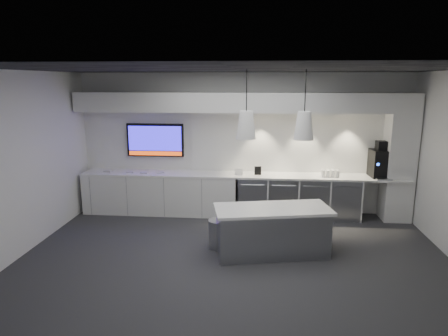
# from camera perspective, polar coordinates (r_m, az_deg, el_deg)

# --- Properties ---
(floor) EXTENTS (7.00, 7.00, 0.00)m
(floor) POSITION_cam_1_polar(r_m,az_deg,el_deg) (6.67, 1.45, -12.77)
(floor) COLOR #313134
(floor) RESTS_ON ground
(ceiling) EXTENTS (7.00, 7.00, 0.00)m
(ceiling) POSITION_cam_1_polar(r_m,az_deg,el_deg) (6.04, 1.60, 13.96)
(ceiling) COLOR black
(ceiling) RESTS_ON wall_back
(wall_back) EXTENTS (7.00, 0.00, 7.00)m
(wall_back) POSITION_cam_1_polar(r_m,az_deg,el_deg) (8.63, 2.61, 3.50)
(wall_back) COLOR white
(wall_back) RESTS_ON floor
(wall_front) EXTENTS (7.00, 0.00, 7.00)m
(wall_front) POSITION_cam_1_polar(r_m,az_deg,el_deg) (3.79, -0.99, -8.27)
(wall_front) COLOR white
(wall_front) RESTS_ON floor
(wall_left) EXTENTS (0.00, 7.00, 7.00)m
(wall_left) POSITION_cam_1_polar(r_m,az_deg,el_deg) (7.29, -27.10, 0.47)
(wall_left) COLOR white
(wall_left) RESTS_ON floor
(back_counter) EXTENTS (6.80, 0.65, 0.04)m
(back_counter) POSITION_cam_1_polar(r_m,az_deg,el_deg) (8.44, 2.47, -1.01)
(back_counter) COLOR white
(back_counter) RESTS_ON left_base_cabinets
(left_base_cabinets) EXTENTS (3.30, 0.63, 0.86)m
(left_base_cabinets) POSITION_cam_1_polar(r_m,az_deg,el_deg) (8.81, -9.03, -3.60)
(left_base_cabinets) COLOR white
(left_base_cabinets) RESTS_ON floor
(fridge_unit_a) EXTENTS (0.60, 0.61, 0.85)m
(fridge_unit_a) POSITION_cam_1_polar(r_m,az_deg,el_deg) (8.54, 4.12, -4.01)
(fridge_unit_a) COLOR gray
(fridge_unit_a) RESTS_ON floor
(fridge_unit_b) EXTENTS (0.60, 0.61, 0.85)m
(fridge_unit_b) POSITION_cam_1_polar(r_m,az_deg,el_deg) (8.56, 8.35, -4.09)
(fridge_unit_b) COLOR gray
(fridge_unit_b) RESTS_ON floor
(fridge_unit_c) EXTENTS (0.60, 0.61, 0.85)m
(fridge_unit_c) POSITION_cam_1_polar(r_m,az_deg,el_deg) (8.62, 12.54, -4.14)
(fridge_unit_c) COLOR gray
(fridge_unit_c) RESTS_ON floor
(fridge_unit_d) EXTENTS (0.60, 0.61, 0.85)m
(fridge_unit_d) POSITION_cam_1_polar(r_m,az_deg,el_deg) (8.72, 16.66, -4.17)
(fridge_unit_d) COLOR gray
(fridge_unit_d) RESTS_ON floor
(backsplash) EXTENTS (4.60, 0.03, 1.30)m
(backsplash) POSITION_cam_1_polar(r_m,az_deg,el_deg) (8.64, 10.60, 3.64)
(backsplash) COLOR white
(backsplash) RESTS_ON wall_back
(soffit) EXTENTS (6.90, 0.60, 0.40)m
(soffit) POSITION_cam_1_polar(r_m,az_deg,el_deg) (8.24, 2.57, 9.37)
(soffit) COLOR white
(soffit) RESTS_ON wall_back
(column) EXTENTS (0.55, 0.55, 2.60)m
(column) POSITION_cam_1_polar(r_m,az_deg,el_deg) (8.82, 23.74, 1.33)
(column) COLOR white
(column) RESTS_ON floor
(wall_tv) EXTENTS (1.25, 0.07, 0.72)m
(wall_tv) POSITION_cam_1_polar(r_m,az_deg,el_deg) (8.87, -9.79, 3.95)
(wall_tv) COLOR black
(wall_tv) RESTS_ON wall_back
(island) EXTENTS (2.01, 1.17, 0.80)m
(island) POSITION_cam_1_polar(r_m,az_deg,el_deg) (6.73, 6.87, -8.88)
(island) COLOR gray
(island) RESTS_ON floor
(bin) EXTENTS (0.47, 0.47, 0.50)m
(bin) POSITION_cam_1_polar(r_m,az_deg,el_deg) (6.97, -0.78, -9.38)
(bin) COLOR gray
(bin) RESTS_ON floor
(coffee_machine) EXTENTS (0.43, 0.60, 0.74)m
(coffee_machine) POSITION_cam_1_polar(r_m,az_deg,el_deg) (8.74, 21.51, 0.77)
(coffee_machine) COLOR black
(coffee_machine) RESTS_ON back_counter
(sign_black) EXTENTS (0.14, 0.04, 0.18)m
(sign_black) POSITION_cam_1_polar(r_m,az_deg,el_deg) (8.37, 4.85, -0.38)
(sign_black) COLOR black
(sign_black) RESTS_ON back_counter
(sign_white) EXTENTS (0.18, 0.05, 0.14)m
(sign_white) POSITION_cam_1_polar(r_m,az_deg,el_deg) (8.34, 2.12, -0.53)
(sign_white) COLOR white
(sign_white) RESTS_ON back_counter
(cup_cluster) EXTENTS (0.36, 0.17, 0.14)m
(cup_cluster) POSITION_cam_1_polar(r_m,az_deg,el_deg) (8.46, 14.94, -0.75)
(cup_cluster) COLOR white
(cup_cluster) RESTS_ON back_counter
(tray_a) EXTENTS (0.17, 0.17, 0.02)m
(tray_a) POSITION_cam_1_polar(r_m,az_deg,el_deg) (9.01, -16.21, -0.42)
(tray_a) COLOR #B4B4B4
(tray_a) RESTS_ON back_counter
(tray_b) EXTENTS (0.20, 0.20, 0.02)m
(tray_b) POSITION_cam_1_polar(r_m,az_deg,el_deg) (8.81, -13.28, -0.53)
(tray_b) COLOR #B4B4B4
(tray_b) RESTS_ON back_counter
(tray_c) EXTENTS (0.17, 0.17, 0.02)m
(tray_c) POSITION_cam_1_polar(r_m,az_deg,el_deg) (8.69, -11.27, -0.63)
(tray_c) COLOR #B4B4B4
(tray_c) RESTS_ON back_counter
(tray_d) EXTENTS (0.20, 0.20, 0.02)m
(tray_d) POSITION_cam_1_polar(r_m,az_deg,el_deg) (8.66, -9.06, -0.58)
(tray_d) COLOR #B4B4B4
(tray_d) RESTS_ON back_counter
(pendant_left) EXTENTS (0.31, 0.31, 1.14)m
(pendant_left) POSITION_cam_1_polar(r_m,az_deg,el_deg) (6.31, 3.19, 6.17)
(pendant_left) COLOR white
(pendant_left) RESTS_ON ceiling
(pendant_right) EXTENTS (0.31, 0.31, 1.14)m
(pendant_right) POSITION_cam_1_polar(r_m,az_deg,el_deg) (6.34, 11.35, 5.98)
(pendant_right) COLOR white
(pendant_right) RESTS_ON ceiling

